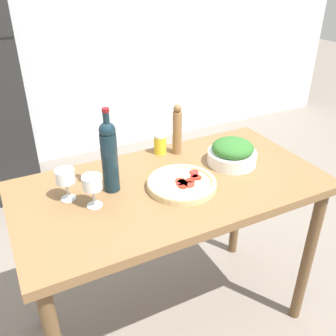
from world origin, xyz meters
The scene contains 10 objects.
ground_plane centered at (0.00, 0.00, 0.00)m, with size 14.00×14.00×0.00m, color slate.
wall_back centered at (0.00, 2.22, 1.30)m, with size 6.40×0.08×2.60m.
prep_counter centered at (0.00, 0.00, 0.77)m, with size 1.38×0.72×0.88m.
wine_bottle centered at (-0.25, 0.07, 1.05)m, with size 0.07×0.07×0.37m.
wine_glass_near centered at (-0.36, -0.01, 0.99)m, with size 0.08×0.08×0.14m.
wine_glass_far centered at (-0.44, 0.08, 0.99)m, with size 0.08×0.08×0.14m.
pepper_mill centered at (0.16, 0.25, 1.01)m, with size 0.05×0.05×0.26m.
salad_bowl centered at (0.35, 0.03, 0.94)m, with size 0.24×0.24×0.12m.
homemade_pizza centered at (0.02, -0.05, 0.90)m, with size 0.30×0.30×0.04m.
salt_canister centered at (0.08, 0.29, 0.94)m, with size 0.06×0.06×0.10m.
Camera 1 is at (-0.65, -1.25, 1.76)m, focal length 40.00 mm.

